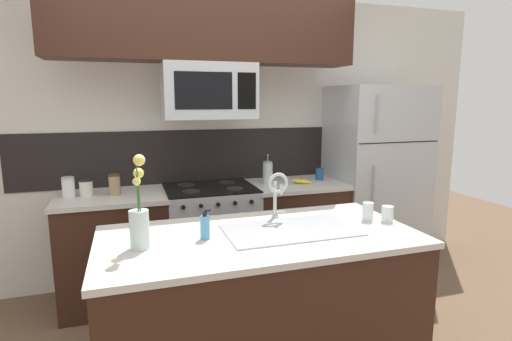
{
  "coord_description": "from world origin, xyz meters",
  "views": [
    {
      "loc": [
        -0.65,
        -2.4,
        1.66
      ],
      "look_at": [
        0.21,
        0.27,
        1.16
      ],
      "focal_mm": 28.0,
      "sensor_mm": 36.0,
      "label": 1
    }
  ],
  "objects_px": {
    "storage_jar_medium": "(86,188)",
    "banana_bunch": "(302,181)",
    "coffee_tin": "(320,174)",
    "refrigerator": "(374,178)",
    "drinking_glass": "(368,212)",
    "microwave": "(208,91)",
    "flower_vase": "(139,223)",
    "french_press": "(268,172)",
    "dish_soap_bottle": "(205,227)",
    "sink_faucet": "(277,189)",
    "spare_glass": "(387,214)",
    "stove_range": "(211,238)",
    "storage_jar_short": "(115,185)",
    "storage_jar_tall": "(68,187)"
  },
  "relations": [
    {
      "from": "storage_jar_medium",
      "to": "banana_bunch",
      "type": "relative_size",
      "value": 0.7
    },
    {
      "from": "storage_jar_medium",
      "to": "coffee_tin",
      "type": "height_order",
      "value": "storage_jar_medium"
    },
    {
      "from": "refrigerator",
      "to": "drinking_glass",
      "type": "height_order",
      "value": "refrigerator"
    },
    {
      "from": "refrigerator",
      "to": "drinking_glass",
      "type": "xyz_separation_m",
      "value": [
        -0.88,
        -1.24,
        0.07
      ]
    },
    {
      "from": "microwave",
      "to": "flower_vase",
      "type": "xyz_separation_m",
      "value": [
        -0.62,
        -1.26,
        -0.68
      ]
    },
    {
      "from": "french_press",
      "to": "dish_soap_bottle",
      "type": "xyz_separation_m",
      "value": [
        -0.82,
        -1.3,
        -0.03
      ]
    },
    {
      "from": "sink_faucet",
      "to": "flower_vase",
      "type": "height_order",
      "value": "flower_vase"
    },
    {
      "from": "spare_glass",
      "to": "flower_vase",
      "type": "relative_size",
      "value": 0.2
    },
    {
      "from": "stove_range",
      "to": "coffee_tin",
      "type": "height_order",
      "value": "coffee_tin"
    },
    {
      "from": "stove_range",
      "to": "dish_soap_bottle",
      "type": "bearing_deg",
      "value": -102.51
    },
    {
      "from": "banana_bunch",
      "to": "french_press",
      "type": "distance_m",
      "value": 0.32
    },
    {
      "from": "banana_bunch",
      "to": "refrigerator",
      "type": "bearing_deg",
      "value": 5.61
    },
    {
      "from": "banana_bunch",
      "to": "flower_vase",
      "type": "bearing_deg",
      "value": -139.88
    },
    {
      "from": "storage_jar_short",
      "to": "refrigerator",
      "type": "bearing_deg",
      "value": 0.64
    },
    {
      "from": "french_press",
      "to": "sink_faucet",
      "type": "relative_size",
      "value": 0.87
    },
    {
      "from": "drinking_glass",
      "to": "spare_glass",
      "type": "distance_m",
      "value": 0.12
    },
    {
      "from": "storage_jar_tall",
      "to": "french_press",
      "type": "relative_size",
      "value": 0.6
    },
    {
      "from": "storage_jar_medium",
      "to": "coffee_tin",
      "type": "xyz_separation_m",
      "value": [
        2.05,
        0.03,
        -0.01
      ]
    },
    {
      "from": "refrigerator",
      "to": "coffee_tin",
      "type": "bearing_deg",
      "value": 177.03
    },
    {
      "from": "spare_glass",
      "to": "flower_vase",
      "type": "xyz_separation_m",
      "value": [
        -1.48,
        -0.0,
        0.08
      ]
    },
    {
      "from": "storage_jar_tall",
      "to": "banana_bunch",
      "type": "distance_m",
      "value": 1.94
    },
    {
      "from": "storage_jar_medium",
      "to": "drinking_glass",
      "type": "bearing_deg",
      "value": -35.49
    },
    {
      "from": "storage_jar_medium",
      "to": "sink_faucet",
      "type": "distance_m",
      "value": 1.61
    },
    {
      "from": "dish_soap_bottle",
      "to": "spare_glass",
      "type": "xyz_separation_m",
      "value": [
        1.14,
        -0.03,
        -0.02
      ]
    },
    {
      "from": "coffee_tin",
      "to": "sink_faucet",
      "type": "height_order",
      "value": "sink_faucet"
    },
    {
      "from": "storage_jar_short",
      "to": "flower_vase",
      "type": "bearing_deg",
      "value": -83.15
    },
    {
      "from": "stove_range",
      "to": "drinking_glass",
      "type": "distance_m",
      "value": 1.52
    },
    {
      "from": "storage_jar_medium",
      "to": "flower_vase",
      "type": "relative_size",
      "value": 0.27
    },
    {
      "from": "flower_vase",
      "to": "dish_soap_bottle",
      "type": "bearing_deg",
      "value": 6.13
    },
    {
      "from": "microwave",
      "to": "storage_jar_medium",
      "type": "height_order",
      "value": "microwave"
    },
    {
      "from": "flower_vase",
      "to": "sink_faucet",
      "type": "bearing_deg",
      "value": 16.41
    },
    {
      "from": "storage_jar_tall",
      "to": "coffee_tin",
      "type": "height_order",
      "value": "storage_jar_tall"
    },
    {
      "from": "stove_range",
      "to": "sink_faucet",
      "type": "distance_m",
      "value": 1.24
    },
    {
      "from": "storage_jar_short",
      "to": "drinking_glass",
      "type": "height_order",
      "value": "storage_jar_short"
    },
    {
      "from": "storage_jar_tall",
      "to": "banana_bunch",
      "type": "relative_size",
      "value": 0.84
    },
    {
      "from": "storage_jar_medium",
      "to": "coffee_tin",
      "type": "distance_m",
      "value": 2.05
    },
    {
      "from": "microwave",
      "to": "dish_soap_bottle",
      "type": "height_order",
      "value": "microwave"
    },
    {
      "from": "storage_jar_short",
      "to": "drinking_glass",
      "type": "distance_m",
      "value": 1.95
    },
    {
      "from": "drinking_glass",
      "to": "storage_jar_short",
      "type": "bearing_deg",
      "value": 141.59
    },
    {
      "from": "stove_range",
      "to": "refrigerator",
      "type": "height_order",
      "value": "refrigerator"
    },
    {
      "from": "french_press",
      "to": "dish_soap_bottle",
      "type": "height_order",
      "value": "french_press"
    },
    {
      "from": "storage_jar_tall",
      "to": "drinking_glass",
      "type": "xyz_separation_m",
      "value": [
        1.87,
        -1.24,
        -0.02
      ]
    },
    {
      "from": "dish_soap_bottle",
      "to": "spare_glass",
      "type": "height_order",
      "value": "dish_soap_bottle"
    },
    {
      "from": "stove_range",
      "to": "sink_faucet",
      "type": "relative_size",
      "value": 3.04
    },
    {
      "from": "storage_jar_short",
      "to": "french_press",
      "type": "bearing_deg",
      "value": 2.91
    },
    {
      "from": "storage_jar_medium",
      "to": "drinking_glass",
      "type": "distance_m",
      "value": 2.14
    },
    {
      "from": "coffee_tin",
      "to": "dish_soap_bottle",
      "type": "height_order",
      "value": "dish_soap_bottle"
    },
    {
      "from": "stove_range",
      "to": "french_press",
      "type": "relative_size",
      "value": 3.48
    },
    {
      "from": "french_press",
      "to": "spare_glass",
      "type": "relative_size",
      "value": 2.69
    },
    {
      "from": "stove_range",
      "to": "dish_soap_bottle",
      "type": "distance_m",
      "value": 1.37
    }
  ]
}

